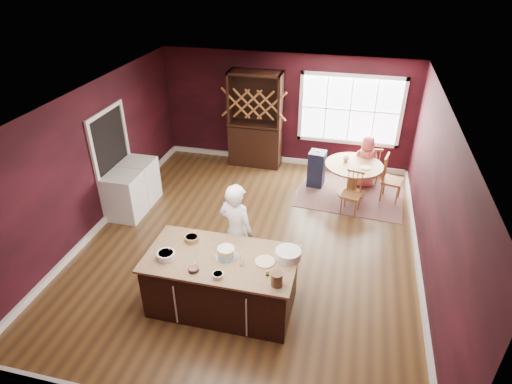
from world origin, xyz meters
TOP-DOWN VIEW (x-y plane):
  - room_shell at (0.00, 0.00)m, footprint 7.00×7.00m
  - window at (1.50, 3.47)m, footprint 2.36×0.10m
  - doorway at (-2.97, 0.60)m, footprint 0.08×1.26m
  - kitchen_island at (-0.02, -1.62)m, footprint 2.19×1.15m
  - dining_table at (1.73, 2.21)m, footprint 1.23×1.23m
  - baker at (0.01, -0.90)m, footprint 0.73×0.59m
  - layer_cake at (0.05, -1.58)m, footprint 0.35×0.35m
  - bowl_blue at (-0.77, -1.82)m, footprint 0.26×0.26m
  - bowl_yellow at (-0.56, -1.35)m, footprint 0.22×0.22m
  - bowl_pink at (-0.29, -1.99)m, footprint 0.16×0.16m
  - bowl_olive at (0.07, -2.03)m, footprint 0.16×0.16m
  - drinking_glass at (0.33, -1.72)m, footprint 0.08×0.08m
  - dinner_plate at (0.62, -1.57)m, footprint 0.29×0.29m
  - white_tub at (0.92, -1.40)m, footprint 0.37×0.37m
  - stoneware_crock at (0.87, -1.99)m, footprint 0.16×0.16m
  - toy_figurine at (0.72, -1.84)m, footprint 0.05×0.05m
  - rug at (1.73, 2.21)m, footprint 2.36×1.89m
  - chair_east at (2.55, 2.18)m, footprint 0.50×0.51m
  - chair_south at (1.74, 1.47)m, footprint 0.45×0.44m
  - chair_north at (2.11, 2.94)m, footprint 0.43×0.41m
  - seated_woman at (1.97, 2.71)m, footprint 0.66×0.49m
  - high_chair at (0.92, 2.46)m, footprint 0.39×0.39m
  - toddler at (0.98, 2.56)m, footprint 0.18×0.14m
  - table_plate at (1.97, 2.09)m, footprint 0.22×0.22m
  - table_cup at (1.54, 2.33)m, footprint 0.15×0.15m
  - hutch at (-0.68, 3.22)m, footprint 1.26×0.52m
  - washer at (-2.64, 0.28)m, footprint 0.65×0.63m
  - dryer at (-2.64, 0.92)m, footprint 0.65×0.63m

SIDE VIEW (x-z plane):
  - rug at x=1.73m, z-range 0.00..0.01m
  - high_chair at x=0.92m, z-range 0.00..0.87m
  - kitchen_island at x=-0.02m, z-range -0.02..0.90m
  - chair_north at x=2.11m, z-range 0.00..0.91m
  - chair_south at x=1.74m, z-range 0.00..0.91m
  - washer at x=-2.64m, z-range 0.00..0.94m
  - dryer at x=-2.64m, z-range 0.00..0.94m
  - chair_east at x=2.55m, z-range 0.00..1.03m
  - dining_table at x=1.73m, z-range 0.16..0.91m
  - seated_woman at x=1.97m, z-range 0.00..1.22m
  - table_plate at x=1.97m, z-range 0.75..0.77m
  - table_cup at x=1.54m, z-range 0.75..0.84m
  - toddler at x=0.98m, z-range 0.68..0.94m
  - baker at x=0.01m, z-range 0.00..1.73m
  - dinner_plate at x=0.62m, z-range 0.92..0.94m
  - bowl_pink at x=-0.29m, z-range 0.92..0.98m
  - bowl_olive at x=0.07m, z-range 0.92..0.98m
  - bowl_yellow at x=-0.56m, z-range 0.92..1.00m
  - toy_figurine at x=0.72m, z-range 0.92..1.00m
  - bowl_blue at x=-0.77m, z-range 0.92..1.02m
  - white_tub at x=0.92m, z-range 0.92..1.05m
  - layer_cake at x=0.05m, z-range 0.92..1.06m
  - drinking_glass at x=0.33m, z-range 0.92..1.07m
  - stoneware_crock at x=0.87m, z-range 0.92..1.11m
  - doorway at x=-2.97m, z-range -0.04..2.09m
  - hutch at x=-0.68m, z-range 0.00..2.31m
  - room_shell at x=0.00m, z-range -2.15..4.85m
  - window at x=1.50m, z-range 0.67..2.33m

